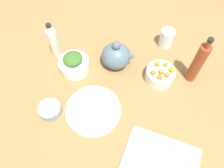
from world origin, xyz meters
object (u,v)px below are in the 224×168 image
at_px(cutting_board, 159,166).
at_px(plate_tofu, 93,110).
at_px(bowl_carrots, 160,75).
at_px(bottle_0, 54,43).
at_px(bowl_greens, 74,65).
at_px(teapot, 116,56).
at_px(drinking_glass_0, 167,38).
at_px(bottle_1, 198,63).
at_px(bowl_small_side, 50,110).

distance_m(cutting_board, plate_tofu, 0.36).
distance_m(bowl_carrots, bottle_0, 0.53).
bearing_deg(bowl_greens, teapot, 24.27).
xyz_separation_m(bowl_greens, drinking_glass_0, (0.41, 0.28, 0.02)).
relative_size(teapot, drinking_glass_0, 1.63).
xyz_separation_m(bottle_1, drinking_glass_0, (-0.15, 0.18, -0.07)).
bearing_deg(teapot, drinking_glass_0, 41.71).
distance_m(bowl_small_side, teapot, 0.39).
height_order(cutting_board, bowl_small_side, bowl_small_side).
bearing_deg(bottle_1, bottle_0, -176.76).
relative_size(teapot, bottle_0, 0.78).
relative_size(cutting_board, bowl_carrots, 2.15).
distance_m(bowl_carrots, drinking_glass_0, 0.23).
xyz_separation_m(bottle_0, drinking_glass_0, (0.53, 0.21, -0.04)).
distance_m(cutting_board, bowl_carrots, 0.41).
bearing_deg(drinking_glass_0, bowl_carrots, -88.86).
relative_size(bowl_small_side, bottle_1, 0.37).
bearing_deg(bottle_0, cutting_board, -34.49).
height_order(plate_tofu, bottle_0, bottle_0).
relative_size(bottle_0, bottle_1, 0.76).
distance_m(cutting_board, drinking_glass_0, 0.63).
bearing_deg(bowl_small_side, bowl_carrots, 34.77).
distance_m(bowl_small_side, drinking_glass_0, 0.68).
bearing_deg(bottle_0, bowl_carrots, -1.05).
height_order(bottle_1, drinking_glass_0, bottle_1).
height_order(bowl_small_side, bottle_1, bottle_1).
relative_size(plate_tofu, bowl_greens, 1.69).
height_order(bowl_carrots, bottle_1, bottle_1).
relative_size(cutting_board, drinking_glass_0, 2.93).
xyz_separation_m(bottle_0, bottle_1, (0.68, 0.04, 0.03)).
relative_size(bowl_carrots, bowl_small_side, 1.35).
bearing_deg(cutting_board, bottle_1, 80.28).
relative_size(cutting_board, bottle_1, 1.07).
relative_size(cutting_board, teapot, 1.79).
distance_m(bowl_carrots, bottle_1, 0.17).
height_order(cutting_board, teapot, teapot).
xyz_separation_m(bowl_carrots, bottle_0, (-0.53, 0.01, 0.06)).
xyz_separation_m(bowl_small_side, bottle_1, (0.58, 0.35, 0.10)).
distance_m(bottle_0, bottle_1, 0.68).
height_order(cutting_board, bowl_greens, bowl_greens).
bearing_deg(bowl_carrots, bottle_1, 18.38).
height_order(plate_tofu, bottle_1, bottle_1).
height_order(bowl_greens, bowl_carrots, bowl_carrots).
bearing_deg(bowl_greens, cutting_board, -35.97).
distance_m(bowl_greens, drinking_glass_0, 0.49).
relative_size(plate_tofu, bottle_0, 1.19).
relative_size(bowl_carrots, bottle_0, 0.65).
relative_size(cutting_board, bowl_greens, 1.99).
relative_size(bowl_carrots, teapot, 0.84).
relative_size(plate_tofu, drinking_glass_0, 2.49).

